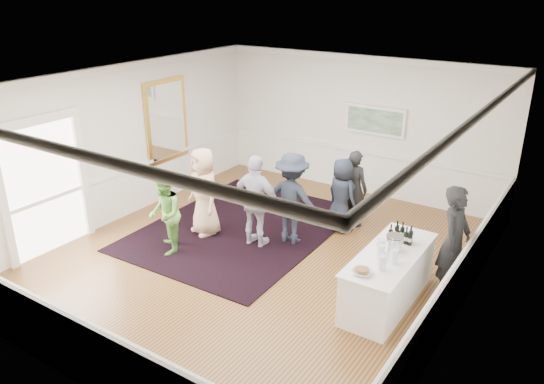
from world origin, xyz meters
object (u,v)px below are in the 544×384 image
Objects in this scene: guest_navy at (342,195)px; guest_tan at (204,192)px; bartender at (454,242)px; guest_lilac at (256,202)px; serving_table at (388,278)px; guest_dark_b at (354,188)px; ice_bucket at (394,243)px; nut_bowl at (362,271)px; guest_green at (165,214)px; guest_dark_a at (292,199)px.

guest_tan is at bearing 57.94° from guest_navy.
bartender is 1.03× the size of guest_lilac.
guest_navy is at bearing -127.18° from guest_lilac.
serving_table is at bearing 154.30° from guest_navy.
guest_dark_b is (2.28, 1.99, -0.09)m from guest_tan.
bartender is at bearing 154.83° from guest_dark_b.
ice_bucket is 0.90× the size of nut_bowl.
serving_table is 0.56m from ice_bucket.
guest_tan is at bearing 48.06° from guest_dark_b.
serving_table is at bearing 16.46° from guest_tan.
guest_green is at bearing -170.56° from serving_table.
guest_tan is 1.75m from guest_dark_a.
guest_navy is at bearing 57.44° from guest_tan.
guest_green is 5.88× the size of ice_bucket.
bartender is 3.56m from guest_lilac.
guest_dark_b is at bearing -81.78° from guest_navy.
serving_table is at bearing 154.01° from guest_dark_a.
ice_bucket is (3.97, -0.20, 0.09)m from guest_tan.
nut_bowl is at bearing 157.53° from bartender.
guest_green reaches higher than ice_bucket.
guest_tan reaches higher than ice_bucket.
guest_green is 4.14m from ice_bucket.
guest_tan is 0.99× the size of guest_lilac.
guest_lilac is 2.84m from ice_bucket.
guest_green is at bearing 39.38° from guest_dark_a.
guest_tan is 6.81× the size of ice_bucket.
ice_bucket is (2.82, -0.34, 0.08)m from guest_lilac.
ice_bucket reaches higher than serving_table.
serving_table is 4.02m from guest_tan.
guest_lilac is (-2.82, 0.47, 0.46)m from serving_table.
bartender is 1.15× the size of guest_dark_b.
ice_bucket is at bearing 156.23° from guest_navy.
serving_table is 8.19× the size of ice_bucket.
nut_bowl is at bearing 138.03° from guest_dark_a.
serving_table is 1.15× the size of bartender.
guest_dark_b is at bearing -123.36° from guest_lilac.
guest_tan is 3.03m from guest_dark_b.
guest_lilac reaches higher than guest_dark_b.
nut_bowl is at bearing -98.20° from serving_table.
ice_bucket is (4.06, 0.81, 0.21)m from guest_green.
guest_green is 3.82m from guest_dark_b.
bartender is 5.01m from guest_green.
ice_bucket is (1.69, -2.19, 0.18)m from guest_dark_b.
bartender reaches higher than guest_green.
guest_dark_a is at bearing 141.95° from nut_bowl.
bartender reaches higher than serving_table.
bartender reaches higher than guest_dark_b.
ice_bucket is at bearing 18.34° from guest_tan.
bartender reaches higher than guest_lilac.
serving_table is at bearing 56.71° from guest_green.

